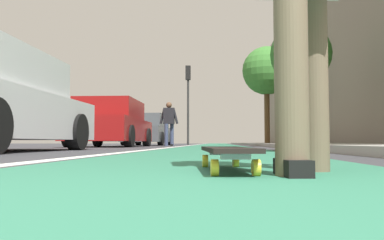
{
  "coord_description": "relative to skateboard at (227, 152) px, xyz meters",
  "views": [
    {
      "loc": [
        -0.42,
        -0.11,
        0.14
      ],
      "look_at": [
        8.13,
        0.45,
        0.62
      ],
      "focal_mm": 37.53,
      "sensor_mm": 36.0,
      "label": 1
    }
  ],
  "objects": [
    {
      "name": "ground_plane",
      "position": [
        8.47,
        0.15,
        -0.09
      ],
      "size": [
        80.0,
        80.0,
        0.0
      ],
      "primitive_type": "plane",
      "color": "#38383D"
    },
    {
      "name": "bike_lane_paint",
      "position": [
        22.47,
        0.15,
        -0.09
      ],
      "size": [
        56.0,
        2.06,
        0.0
      ],
      "primitive_type": "cube",
      "color": "#2D7256",
      "rests_on": "ground"
    },
    {
      "name": "lane_stripe_white",
      "position": [
        18.47,
        1.33,
        -0.09
      ],
      "size": [
        52.0,
        0.16,
        0.01
      ],
      "primitive_type": "cube",
      "color": "silver",
      "rests_on": "ground"
    },
    {
      "name": "sidewalk_curb",
      "position": [
        16.47,
        -2.99,
        -0.04
      ],
      "size": [
        52.0,
        3.2,
        0.1
      ],
      "primitive_type": "cube",
      "color": "#9E9B93",
      "rests_on": "ground"
    },
    {
      "name": "building_facade",
      "position": [
        20.47,
        -5.74,
        4.72
      ],
      "size": [
        40.0,
        1.2,
        9.62
      ],
      "primitive_type": "cube",
      "color": "gray",
      "rests_on": "ground"
    },
    {
      "name": "skateboard",
      "position": [
        0.0,
        0.0,
        0.0
      ],
      "size": [
        0.86,
        0.28,
        0.11
      ],
      "color": "yellow",
      "rests_on": "ground"
    },
    {
      "name": "parked_car_mid",
      "position": [
        10.65,
        3.44,
        0.62
      ],
      "size": [
        4.45,
        2.0,
        1.48
      ],
      "color": "maroon",
      "rests_on": "ground"
    },
    {
      "name": "parked_car_far",
      "position": [
        17.07,
        3.37,
        0.6
      ],
      "size": [
        4.39,
        2.0,
        1.46
      ],
      "color": "#4C5156",
      "rests_on": "ground"
    },
    {
      "name": "traffic_light",
      "position": [
        20.59,
        1.73,
        3.0
      ],
      "size": [
        0.33,
        0.28,
        4.49
      ],
      "color": "#2D2D2D",
      "rests_on": "ground"
    },
    {
      "name": "street_tree_mid",
      "position": [
        10.88,
        -2.59,
        2.81
      ],
      "size": [
        1.93,
        1.93,
        3.91
      ],
      "color": "brown",
      "rests_on": "ground"
    },
    {
      "name": "street_tree_far",
      "position": [
        19.81,
        -2.59,
        3.9
      ],
      "size": [
        2.62,
        2.62,
        5.34
      ],
      "color": "brown",
      "rests_on": "ground"
    },
    {
      "name": "pedestrian_distant",
      "position": [
        13.39,
        1.93,
        0.88
      ],
      "size": [
        0.48,
        0.74,
        1.7
      ],
      "color": "#384260",
      "rests_on": "ground"
    }
  ]
}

